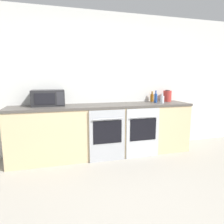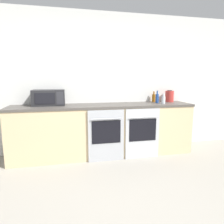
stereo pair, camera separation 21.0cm
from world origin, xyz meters
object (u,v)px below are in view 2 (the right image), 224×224
object	(u,v)px
oven_left	(106,135)
bottle_clear	(163,100)
oven_right	(142,133)
microwave	(49,98)
bottle_amber	(154,98)
bottle_blue	(157,98)
kettle	(169,96)

from	to	relation	value
oven_left	bottle_clear	bearing A→B (deg)	11.62
oven_left	oven_right	world-z (taller)	same
microwave	bottle_amber	size ratio (longest dim) A/B	2.57
microwave	bottle_blue	bearing A→B (deg)	-1.44
oven_left	bottle_blue	size ratio (longest dim) A/B	3.77
oven_right	bottle_blue	bearing A→B (deg)	41.34
oven_left	bottle_blue	world-z (taller)	bottle_blue
oven_left	bottle_clear	distance (m)	1.28
microwave	oven_left	bearing A→B (deg)	-24.64
oven_right	bottle_clear	world-z (taller)	bottle_clear
oven_left	bottle_blue	distance (m)	1.27
oven_right	kettle	xyz separation A→B (m)	(0.74, 0.47, 0.59)
oven_left	kettle	size ratio (longest dim) A/B	3.79
bottle_amber	kettle	xyz separation A→B (m)	(0.31, -0.07, 0.03)
microwave	bottle_blue	xyz separation A→B (m)	(2.00, -0.05, -0.04)
microwave	kettle	distance (m)	2.31
oven_left	bottle_blue	bearing A→B (deg)	19.36
oven_right	bottle_clear	bearing A→B (deg)	25.44
oven_right	oven_left	bearing A→B (deg)	180.00
bottle_clear	oven_right	bearing A→B (deg)	-154.56
microwave	bottle_amber	xyz separation A→B (m)	(2.00, 0.11, -0.05)
oven_left	oven_right	bearing A→B (deg)	0.00
bottle_amber	kettle	world-z (taller)	kettle
bottle_clear	bottle_amber	size ratio (longest dim) A/B	0.91
oven_left	kettle	xyz separation A→B (m)	(1.38, 0.47, 0.59)
oven_left	bottle_clear	size ratio (longest dim) A/B	4.63
oven_left	oven_right	size ratio (longest dim) A/B	1.00
bottle_blue	kettle	world-z (taller)	same
bottle_blue	bottle_amber	size ratio (longest dim) A/B	1.12
microwave	bottle_blue	world-z (taller)	microwave
bottle_blue	bottle_amber	bearing A→B (deg)	89.26
microwave	bottle_clear	xyz separation A→B (m)	(2.06, -0.19, -0.06)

